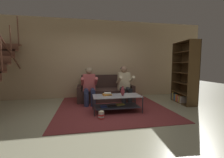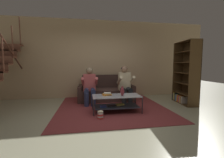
{
  "view_description": "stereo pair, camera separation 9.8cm",
  "coord_description": "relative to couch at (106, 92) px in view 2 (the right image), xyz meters",
  "views": [
    {
      "loc": [
        -0.59,
        -3.32,
        1.24
      ],
      "look_at": [
        0.19,
        0.83,
        0.83
      ],
      "focal_mm": 24.0,
      "sensor_mm": 36.0,
      "label": 1
    },
    {
      "loc": [
        -0.5,
        -3.33,
        1.24
      ],
      "look_at": [
        0.19,
        0.83,
        0.83
      ],
      "focal_mm": 24.0,
      "sensor_mm": 36.0,
      "label": 2
    }
  ],
  "objects": [
    {
      "name": "ground",
      "position": [
        -0.13,
        -1.85,
        -0.28
      ],
      "size": [
        16.8,
        16.8,
        0.0
      ],
      "primitive_type": "plane",
      "color": "#ABAA8A"
    },
    {
      "name": "back_partition",
      "position": [
        -0.13,
        0.61,
        1.17
      ],
      "size": [
        8.4,
        0.12,
        2.9
      ],
      "primitive_type": "cube",
      "color": "tan",
      "rests_on": "ground"
    },
    {
      "name": "couch",
      "position": [
        0.0,
        0.0,
        0.0
      ],
      "size": [
        1.9,
        0.87,
        0.87
      ],
      "color": "#432E29",
      "rests_on": "ground"
    },
    {
      "name": "person_seated_left",
      "position": [
        -0.57,
        -0.52,
        0.34
      ],
      "size": [
        0.5,
        0.58,
        1.15
      ],
      "color": "navy",
      "rests_on": "ground"
    },
    {
      "name": "person_seated_right",
      "position": [
        0.57,
        -0.52,
        0.36
      ],
      "size": [
        0.5,
        0.58,
        1.19
      ],
      "color": "black",
      "rests_on": "ground"
    },
    {
      "name": "coffee_table",
      "position": [
        0.1,
        -1.41,
        0.0
      ],
      "size": [
        1.24,
        0.57,
        0.44
      ],
      "color": "#B3BAC7",
      "rests_on": "ground"
    },
    {
      "name": "area_rug",
      "position": [
        0.06,
        -0.83,
        -0.28
      ],
      "size": [
        3.02,
        3.35,
        0.01
      ],
      "color": "maroon",
      "rests_on": "ground"
    },
    {
      "name": "vase",
      "position": [
        0.25,
        -1.48,
        0.27
      ],
      "size": [
        0.1,
        0.1,
        0.25
      ],
      "color": "maroon",
      "rests_on": "coffee_table"
    },
    {
      "name": "book_stack",
      "position": [
        -0.13,
        -1.33,
        0.19
      ],
      "size": [
        0.26,
        0.2,
        0.07
      ],
      "color": "orange",
      "rests_on": "coffee_table"
    },
    {
      "name": "bookshelf",
      "position": [
        2.48,
        -0.87,
        0.53
      ],
      "size": [
        0.45,
        1.02,
        1.96
      ],
      "color": "#4A321A",
      "rests_on": "ground"
    },
    {
      "name": "popcorn_tub",
      "position": [
        -0.35,
        -1.86,
        -0.18
      ],
      "size": [
        0.13,
        0.13,
        0.2
      ],
      "color": "red",
      "rests_on": "ground"
    }
  ]
}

